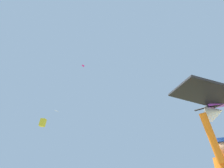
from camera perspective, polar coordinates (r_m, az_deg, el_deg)
The scene contains 4 objects.
held_stunt_kite at distance 2.96m, azimuth 30.95°, elevation -5.19°, with size 1.65×0.91×0.39m.
distant_kite_white_overhead_distant at distance 27.34m, azimuth -17.35°, elevation -8.23°, with size 0.63×0.59×0.34m.
distant_kite_magenta_low_right at distance 31.63m, azimuth -9.23°, elevation 5.83°, with size 0.55×0.59×0.29m.
distant_kite_yellow_mid_left at distance 24.35m, azimuth -21.39°, elevation -11.49°, with size 0.94×0.86×1.04m.
Camera 1 is at (-2.59, -1.08, 1.27)m, focal length 28.43 mm.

